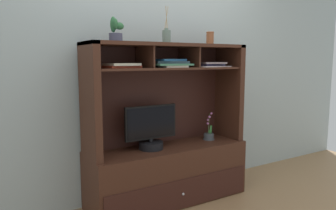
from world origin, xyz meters
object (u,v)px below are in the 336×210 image
(media_console, at_px, (168,156))
(diffuser_bottle, at_px, (166,37))
(magazine_stack_left, at_px, (121,66))
(tv_monitor, at_px, (151,131))
(potted_orchid, at_px, (209,135))
(magazine_stack_right, at_px, (210,65))
(potted_succulent, at_px, (116,32))
(ceramic_vase, at_px, (210,38))
(magazine_stack_centre, at_px, (169,63))

(media_console, bearing_deg, diffuser_bottle, 90.00)
(magazine_stack_left, xyz_separation_m, diffuser_bottle, (0.47, 0.04, 0.26))
(tv_monitor, bearing_deg, potted_orchid, 0.75)
(magazine_stack_right, height_order, potted_succulent, potted_succulent)
(potted_succulent, xyz_separation_m, ceramic_vase, (1.01, 0.01, -0.01))
(potted_orchid, bearing_deg, potted_succulent, 179.43)
(tv_monitor, bearing_deg, ceramic_vase, 2.04)
(tv_monitor, distance_m, diffuser_bottle, 0.88)
(ceramic_vase, bearing_deg, potted_orchid, -111.77)
(media_console, bearing_deg, magazine_stack_left, -177.34)
(tv_monitor, height_order, magazine_stack_right, magazine_stack_right)
(magazine_stack_centre, bearing_deg, ceramic_vase, 6.69)
(ceramic_vase, bearing_deg, potted_succulent, -179.67)
(media_console, xyz_separation_m, diffuser_bottle, (0.00, 0.02, 1.12))
(magazine_stack_left, height_order, potted_succulent, potted_succulent)
(ceramic_vase, bearing_deg, diffuser_bottle, 179.49)
(diffuser_bottle, distance_m, ceramic_vase, 0.51)
(media_console, height_order, diffuser_bottle, diffuser_bottle)
(tv_monitor, xyz_separation_m, diffuser_bottle, (0.18, 0.03, 0.86))
(potted_orchid, relative_size, diffuser_bottle, 0.86)
(magazine_stack_right, distance_m, ceramic_vase, 0.27)
(magazine_stack_right, bearing_deg, ceramic_vase, 52.36)
(tv_monitor, distance_m, magazine_stack_centre, 0.65)
(potted_orchid, height_order, magazine_stack_left, magazine_stack_left)
(potted_orchid, height_order, potted_succulent, potted_succulent)
(tv_monitor, relative_size, diffuser_bottle, 1.54)
(potted_orchid, relative_size, magazine_stack_left, 0.91)
(tv_monitor, height_order, magazine_stack_centre, magazine_stack_centre)
(magazine_stack_centre, xyz_separation_m, potted_succulent, (-0.50, 0.05, 0.26))
(diffuser_bottle, bearing_deg, magazine_stack_centre, -97.05)
(tv_monitor, relative_size, magazine_stack_centre, 1.41)
(media_console, distance_m, magazine_stack_centre, 0.88)
(magazine_stack_left, distance_m, magazine_stack_right, 0.93)
(media_console, height_order, potted_succulent, potted_succulent)
(potted_orchid, bearing_deg, media_console, 179.84)
(magazine_stack_left, bearing_deg, diffuser_bottle, 4.93)
(tv_monitor, distance_m, magazine_stack_right, 0.88)
(potted_succulent, bearing_deg, tv_monitor, -3.38)
(media_console, distance_m, diffuser_bottle, 1.12)
(magazine_stack_left, relative_size, diffuser_bottle, 0.94)
(tv_monitor, relative_size, potted_orchid, 1.80)
(diffuser_bottle, height_order, ceramic_vase, diffuser_bottle)
(diffuser_bottle, height_order, potted_succulent, diffuser_bottle)
(potted_orchid, bearing_deg, diffuser_bottle, 177.69)
(magazine_stack_centre, xyz_separation_m, diffuser_bottle, (0.01, 0.06, 0.24))
(magazine_stack_left, height_order, magazine_stack_centre, magazine_stack_centre)
(magazine_stack_left, xyz_separation_m, magazine_stack_right, (0.93, -0.03, 0.00))
(magazine_stack_right, height_order, ceramic_vase, ceramic_vase)
(potted_orchid, distance_m, magazine_stack_right, 0.73)
(potted_succulent, bearing_deg, magazine_stack_right, -3.38)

